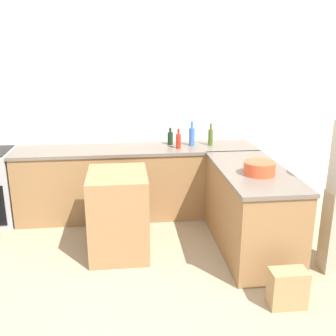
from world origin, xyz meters
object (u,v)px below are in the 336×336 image
object	(u,v)px
mixing_bowl	(259,168)
olive_oil_bottle	(211,137)
hot_sauce_bottle	(178,141)
water_bottle_blue	(192,136)
wine_bottle_dark	(170,138)
paper_bag	(287,288)
island_table	(119,213)

from	to	relation	value
mixing_bowl	olive_oil_bottle	distance (m)	1.28
hot_sauce_bottle	mixing_bowl	bearing A→B (deg)	-60.45
hot_sauce_bottle	water_bottle_blue	distance (m)	0.23
mixing_bowl	wine_bottle_dark	world-z (taller)	wine_bottle_dark
paper_bag	hot_sauce_bottle	bearing A→B (deg)	108.13
water_bottle_blue	paper_bag	distance (m)	2.34
island_table	hot_sauce_bottle	bearing A→B (deg)	49.50
olive_oil_bottle	hot_sauce_bottle	bearing A→B (deg)	-164.41
island_table	mixing_bowl	world-z (taller)	mixing_bowl
olive_oil_bottle	paper_bag	xyz separation A→B (m)	(0.22, -2.11, -0.85)
water_bottle_blue	hot_sauce_bottle	bearing A→B (deg)	-145.94
mixing_bowl	water_bottle_blue	size ratio (longest dim) A/B	0.99
island_table	hot_sauce_bottle	xyz separation A→B (m)	(0.75, 0.88, 0.56)
hot_sauce_bottle	wine_bottle_dark	bearing A→B (deg)	110.14
mixing_bowl	paper_bag	world-z (taller)	mixing_bowl
olive_oil_bottle	water_bottle_blue	size ratio (longest dim) A/B	0.91
island_table	paper_bag	bearing A→B (deg)	-38.25
island_table	paper_bag	world-z (taller)	island_table
mixing_bowl	water_bottle_blue	world-z (taller)	water_bottle_blue
island_table	olive_oil_bottle	size ratio (longest dim) A/B	3.12
hot_sauce_bottle	water_bottle_blue	bearing A→B (deg)	34.06
olive_oil_bottle	water_bottle_blue	bearing A→B (deg)	178.08
island_table	water_bottle_blue	bearing A→B (deg)	46.96
mixing_bowl	hot_sauce_bottle	distance (m)	1.31
island_table	paper_bag	size ratio (longest dim) A/B	2.62
hot_sauce_bottle	island_table	bearing A→B (deg)	-130.50
island_table	wine_bottle_dark	bearing A→B (deg)	58.21
hot_sauce_bottle	paper_bag	world-z (taller)	hot_sauce_bottle
wine_bottle_dark	hot_sauce_bottle	bearing A→B (deg)	-69.86
paper_bag	island_table	bearing A→B (deg)	141.75
island_table	wine_bottle_dark	xyz separation A→B (m)	(0.68, 1.09, 0.55)
olive_oil_bottle	mixing_bowl	bearing A→B (deg)	-80.39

